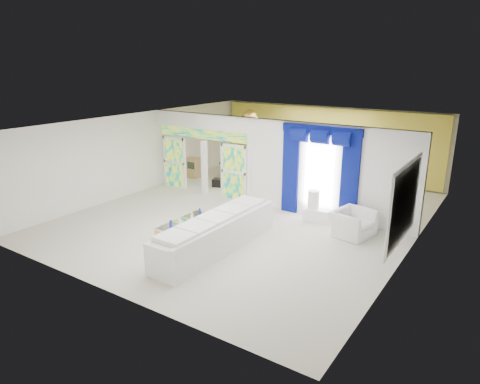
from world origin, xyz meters
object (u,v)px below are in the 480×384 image
Objects in this scene: console_table at (322,216)px; armchair at (353,223)px; coffee_table at (185,228)px; white_sofa at (216,235)px; grand_piano at (246,168)px.

armchair is (1.20, -0.57, 0.18)m from console_table.
armchair is (4.04, 2.63, 0.17)m from coffee_table.
white_sofa is 3.98m from armchair.
coffee_table is at bearing 168.41° from white_sofa.
white_sofa is 2.33× the size of coffee_table.
grand_piano is at bearing 107.25° from coffee_table.
white_sofa is at bearing -113.10° from console_table.
white_sofa is at bearing -12.53° from coffee_table.
armchair is at bearing 48.41° from white_sofa.
armchair is (2.69, 2.93, -0.04)m from white_sofa.
grand_piano is (-5.98, 3.61, 0.08)m from armchair.
coffee_table is 1.63× the size of console_table.
console_table is (1.49, 3.50, -0.22)m from white_sofa.
coffee_table is (-1.35, 0.30, -0.20)m from white_sofa.
coffee_table is 4.83m from armchair.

